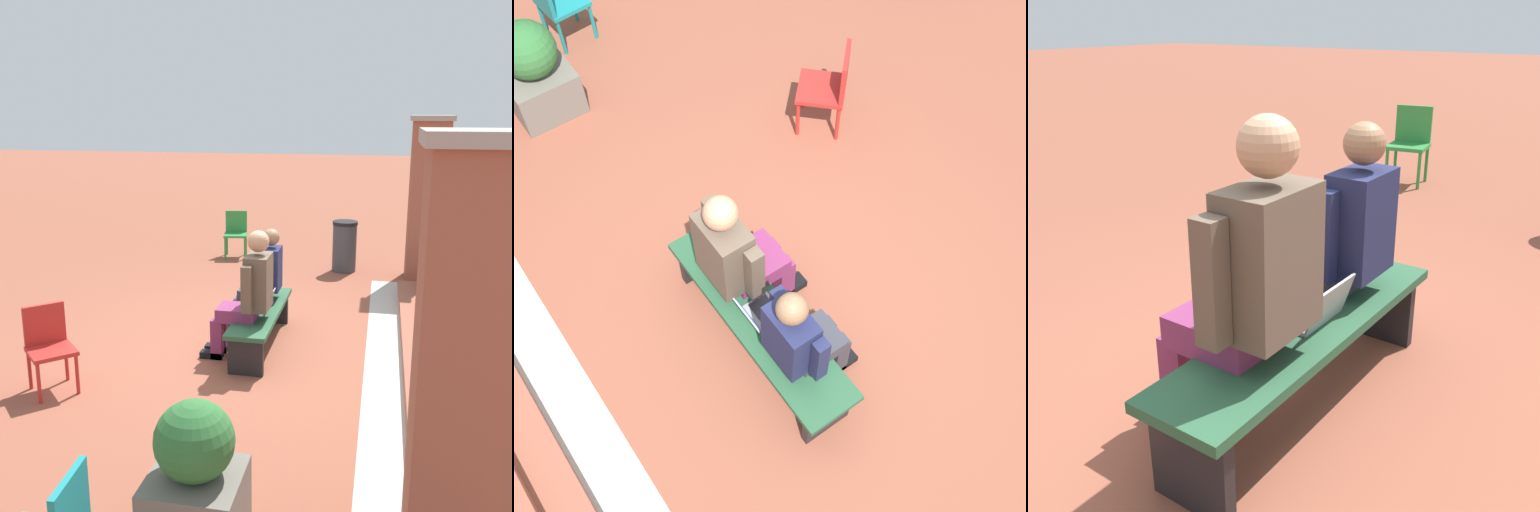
# 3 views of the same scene
# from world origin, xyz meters

# --- Properties ---
(ground_plane) EXTENTS (60.00, 60.00, 0.00)m
(ground_plane) POSITION_xyz_m (0.00, 0.00, 0.00)
(ground_plane) COLOR brown
(concrete_strip) EXTENTS (6.04, 0.40, 0.01)m
(concrete_strip) POSITION_xyz_m (-0.05, 1.51, 0.00)
(concrete_strip) COLOR #B7B2A8
(concrete_strip) RESTS_ON ground
(brick_steps) EXTENTS (5.24, 1.20, 0.60)m
(brick_steps) POSITION_xyz_m (-0.05, 2.46, 0.23)
(brick_steps) COLOR #93513D
(brick_steps) RESTS_ON ground
(brick_pillar_left_of_steps) EXTENTS (0.64, 0.64, 2.59)m
(brick_pillar_left_of_steps) POSITION_xyz_m (-3.41, 2.11, 1.31)
(brick_pillar_left_of_steps) COLOR #93513D
(brick_pillar_left_of_steps) RESTS_ON ground
(brick_pillar_right_of_steps) EXTENTS (0.64, 0.64, 2.59)m
(brick_pillar_right_of_steps) POSITION_xyz_m (3.10, 1.91, 1.31)
(brick_pillar_right_of_steps) COLOR #93513D
(brick_pillar_right_of_steps) RESTS_ON ground
(bench) EXTENTS (1.80, 0.44, 0.45)m
(bench) POSITION_xyz_m (-0.05, 0.11, 0.35)
(bench) COLOR #285638
(bench) RESTS_ON ground
(person_student) EXTENTS (0.52, 0.66, 1.32)m
(person_student) POSITION_xyz_m (-0.46, 0.04, 0.71)
(person_student) COLOR #383842
(person_student) RESTS_ON ground
(person_adult) EXTENTS (0.60, 0.76, 1.45)m
(person_adult) POSITION_xyz_m (0.30, 0.03, 0.76)
(person_adult) COLOR #7F2D5B
(person_adult) RESTS_ON ground
(laptop) EXTENTS (0.32, 0.29, 0.21)m
(laptop) POSITION_xyz_m (-0.09, 0.12, 0.50)
(laptop) COLOR #9EA0A5
(laptop) RESTS_ON bench
(plastic_chair_by_pillar) EXTENTS (0.48, 0.48, 0.84)m
(plastic_chair_by_pillar) POSITION_xyz_m (-4.26, -1.23, 0.48)
(plastic_chair_by_pillar) COLOR #2D893D
(plastic_chair_by_pillar) RESTS_ON ground
(plastic_chair_near_bench_right) EXTENTS (0.59, 0.59, 0.84)m
(plastic_chair_near_bench_right) POSITION_xyz_m (1.44, -1.70, 0.48)
(plastic_chair_near_bench_right) COLOR red
(plastic_chair_near_bench_right) RESTS_ON ground
(planter) EXTENTS (0.60, 0.60, 0.94)m
(planter) POSITION_xyz_m (3.16, 0.34, 0.44)
(planter) COLOR #6B665B
(planter) RESTS_ON ground
(litter_bin) EXTENTS (0.42, 0.42, 0.86)m
(litter_bin) POSITION_xyz_m (-3.61, 0.82, 0.43)
(litter_bin) COLOR #383D42
(litter_bin) RESTS_ON ground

